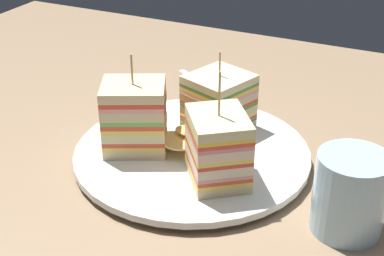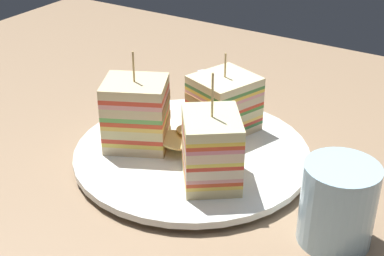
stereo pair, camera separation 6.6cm
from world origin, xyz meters
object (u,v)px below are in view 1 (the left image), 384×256
plate (192,154)px  sandwich_wedge_0 (218,148)px  sandwich_wedge_2 (135,117)px  spoon (217,91)px  chip_pile (187,140)px  sandwich_wedge_1 (219,102)px  drinking_glass (349,199)px

plate → sandwich_wedge_0: size_ratio=2.22×
plate → sandwich_wedge_2: 8.28cm
sandwich_wedge_2 → spoon: sandwich_wedge_2 is taller
sandwich_wedge_0 → spoon: bearing=-13.1°
sandwich_wedge_0 → plate: bearing=13.4°
sandwich_wedge_0 → chip_pile: sandwich_wedge_0 is taller
chip_pile → sandwich_wedge_1: bearing=-100.1°
sandwich_wedge_1 → spoon: sandwich_wedge_1 is taller
spoon → plate: bearing=-42.3°
plate → spoon: size_ratio=2.17×
sandwich_wedge_2 → drinking_glass: size_ratio=1.43×
sandwich_wedge_2 → chip_pile: size_ratio=1.50×
chip_pile → drinking_glass: drinking_glass is taller
sandwich_wedge_0 → spoon: size_ratio=0.98×
sandwich_wedge_0 → sandwich_wedge_1: size_ratio=1.24×
plate → drinking_glass: bearing=165.5°
sandwich_wedge_0 → chip_pile: size_ratio=1.60×
sandwich_wedge_2 → drinking_glass: (-25.97, 2.74, -2.06)cm
spoon → sandwich_wedge_0: bearing=-33.4°
sandwich_wedge_0 → drinking_glass: bearing=-129.3°
sandwich_wedge_0 → chip_pile: (5.88, -4.41, -2.76)cm
sandwich_wedge_2 → spoon: bearing=60.0°
sandwich_wedge_1 → chip_pile: (1.20, 6.72, -2.42)cm
plate → sandwich_wedge_1: (-0.50, -6.76, 4.16)cm
spoon → drinking_glass: size_ratio=1.55×
spoon → drinking_glass: drinking_glass is taller
sandwich_wedge_1 → sandwich_wedge_2: (6.87, 9.10, 0.59)cm
sandwich_wedge_1 → sandwich_wedge_2: 11.42cm
sandwich_wedge_1 → drinking_glass: sandwich_wedge_1 is taller
drinking_glass → plate: bearing=-14.5°
sandwich_wedge_2 → spoon: size_ratio=0.92×
sandwich_wedge_0 → sandwich_wedge_2: sandwich_wedge_0 is taller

